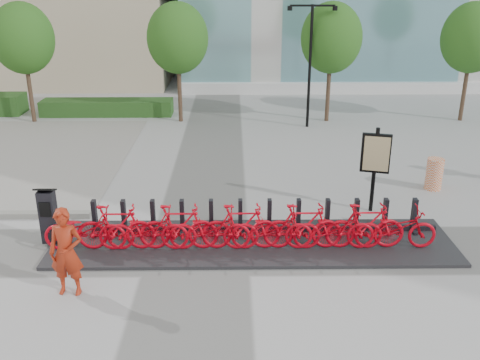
{
  "coord_description": "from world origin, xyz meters",
  "views": [
    {
      "loc": [
        0.84,
        -11.18,
        6.07
      ],
      "look_at": [
        1.0,
        1.5,
        1.2
      ],
      "focal_mm": 40.0,
      "sensor_mm": 36.0,
      "label": 1
    }
  ],
  "objects_px": {
    "bike_0": "(85,230)",
    "construction_barrel": "(434,174)",
    "map_sign": "(376,157)",
    "worker_red": "(66,252)",
    "kiosk": "(48,215)"
  },
  "relations": [
    {
      "from": "map_sign",
      "to": "construction_barrel",
      "type": "bearing_deg",
      "value": 50.26
    },
    {
      "from": "construction_barrel",
      "to": "map_sign",
      "type": "height_order",
      "value": "map_sign"
    },
    {
      "from": "kiosk",
      "to": "map_sign",
      "type": "distance_m",
      "value": 8.41
    },
    {
      "from": "worker_red",
      "to": "bike_0",
      "type": "bearing_deg",
      "value": 96.43
    },
    {
      "from": "kiosk",
      "to": "worker_red",
      "type": "distance_m",
      "value": 2.37
    },
    {
      "from": "worker_red",
      "to": "construction_barrel",
      "type": "height_order",
      "value": "worker_red"
    },
    {
      "from": "construction_barrel",
      "to": "map_sign",
      "type": "bearing_deg",
      "value": -145.25
    },
    {
      "from": "bike_0",
      "to": "construction_barrel",
      "type": "bearing_deg",
      "value": -67.88
    },
    {
      "from": "construction_barrel",
      "to": "worker_red",
      "type": "bearing_deg",
      "value": -149.33
    },
    {
      "from": "map_sign",
      "to": "bike_0",
      "type": "bearing_deg",
      "value": -146.95
    },
    {
      "from": "construction_barrel",
      "to": "kiosk",
      "type": "bearing_deg",
      "value": -161.72
    },
    {
      "from": "bike_0",
      "to": "map_sign",
      "type": "relative_size",
      "value": 0.81
    },
    {
      "from": "bike_0",
      "to": "map_sign",
      "type": "height_order",
      "value": "map_sign"
    },
    {
      "from": "construction_barrel",
      "to": "map_sign",
      "type": "relative_size",
      "value": 0.41
    },
    {
      "from": "kiosk",
      "to": "construction_barrel",
      "type": "distance_m",
      "value": 10.99
    }
  ]
}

